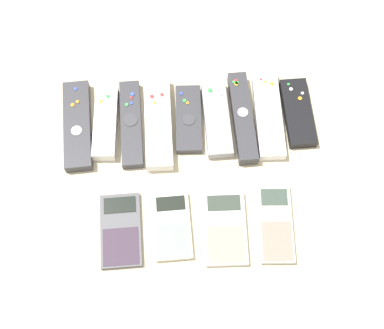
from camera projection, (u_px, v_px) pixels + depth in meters
The scene contains 14 objects.
ground_plane at pixel (193, 180), 1.10m from camera, with size 3.00×3.00×0.00m, color beige.
remote_0 at pixel (77, 125), 1.13m from camera, with size 0.06×0.21×0.03m.
remote_1 at pixel (106, 123), 1.14m from camera, with size 0.06×0.17×0.03m.
remote_2 at pixel (131, 124), 1.14m from camera, with size 0.05×0.20×0.02m.
remote_3 at pixel (158, 123), 1.13m from camera, with size 0.06×0.21×0.03m.
remote_4 at pixel (188, 119), 1.14m from camera, with size 0.06×0.16×0.02m.
remote_5 at pixel (217, 119), 1.14m from camera, with size 0.06×0.18×0.03m.
remote_6 at pixel (242, 117), 1.14m from camera, with size 0.04×0.21×0.03m.
remote_7 at pixel (268, 114), 1.15m from camera, with size 0.06×0.21×0.03m.
remote_8 at pixel (298, 113), 1.15m from camera, with size 0.06×0.16×0.02m.
calculator_0 at pixel (121, 230), 1.05m from camera, with size 0.08×0.15×0.01m.
calculator_1 at pixel (172, 226), 1.05m from camera, with size 0.07×0.14×0.01m.
calculator_2 at pixel (225, 228), 1.05m from camera, with size 0.09×0.15×0.02m.
calculator_3 at pixel (275, 224), 1.05m from camera, with size 0.08×0.16×0.01m.
Camera 1 is at (-0.03, -0.41, 1.02)m, focal length 50.00 mm.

